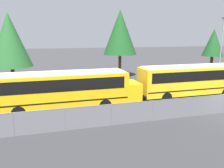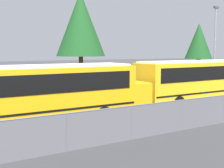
# 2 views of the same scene
# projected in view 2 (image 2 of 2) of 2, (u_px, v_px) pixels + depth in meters

# --- Properties ---
(school_bus_1) EXTENTS (11.81, 2.47, 3.17)m
(school_bus_1) POSITION_uv_depth(u_px,v_px,m) (40.00, 91.00, 15.41)
(school_bus_1) COLOR yellow
(school_bus_1) RESTS_ON ground_plane
(school_bus_2) EXTENTS (11.81, 2.47, 3.17)m
(school_bus_2) POSITION_uv_depth(u_px,v_px,m) (203.00, 78.00, 22.42)
(school_bus_2) COLOR yellow
(school_bus_2) RESTS_ON ground_plane
(light_pole) EXTENTS (0.60, 0.24, 8.34)m
(light_pole) POSITION_uv_depth(u_px,v_px,m) (215.00, 44.00, 32.08)
(light_pole) COLOR gray
(light_pole) RESTS_ON ground_plane
(tree_1) EXTENTS (3.22, 3.22, 7.08)m
(tree_1) POSITION_uv_depth(u_px,v_px,m) (199.00, 41.00, 37.04)
(tree_1) COLOR #51381E
(tree_1) RESTS_ON ground_plane
(tree_2) EXTENTS (4.90, 4.90, 9.68)m
(tree_2) POSITION_uv_depth(u_px,v_px,m) (81.00, 24.00, 31.00)
(tree_2) COLOR #51381E
(tree_2) RESTS_ON ground_plane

